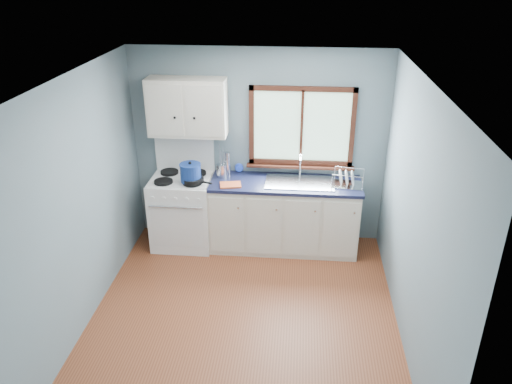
# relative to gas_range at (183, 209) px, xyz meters

# --- Properties ---
(floor) EXTENTS (3.20, 3.60, 0.02)m
(floor) POSITION_rel_gas_range_xyz_m (0.95, -1.47, -0.50)
(floor) COLOR brown
(floor) RESTS_ON ground
(ceiling) EXTENTS (3.20, 3.60, 0.02)m
(ceiling) POSITION_rel_gas_range_xyz_m (0.95, -1.47, 2.02)
(ceiling) COLOR white
(ceiling) RESTS_ON wall_back
(wall_back) EXTENTS (3.20, 0.02, 2.50)m
(wall_back) POSITION_rel_gas_range_xyz_m (0.95, 0.34, 0.76)
(wall_back) COLOR slate
(wall_back) RESTS_ON ground
(wall_front) EXTENTS (3.20, 0.02, 2.50)m
(wall_front) POSITION_rel_gas_range_xyz_m (0.95, -3.28, 0.76)
(wall_front) COLOR slate
(wall_front) RESTS_ON ground
(wall_left) EXTENTS (0.02, 3.60, 2.50)m
(wall_left) POSITION_rel_gas_range_xyz_m (-0.66, -1.47, 0.76)
(wall_left) COLOR slate
(wall_left) RESTS_ON ground
(wall_right) EXTENTS (0.02, 3.60, 2.50)m
(wall_right) POSITION_rel_gas_range_xyz_m (2.56, -1.47, 0.76)
(wall_right) COLOR slate
(wall_right) RESTS_ON ground
(gas_range) EXTENTS (0.76, 0.69, 1.36)m
(gas_range) POSITION_rel_gas_range_xyz_m (0.00, 0.00, 0.00)
(gas_range) COLOR white
(gas_range) RESTS_ON floor
(base_cabinets) EXTENTS (1.85, 0.60, 0.88)m
(base_cabinets) POSITION_rel_gas_range_xyz_m (1.31, 0.02, -0.08)
(base_cabinets) COLOR beige
(base_cabinets) RESTS_ON floor
(countertop) EXTENTS (1.89, 0.64, 0.04)m
(countertop) POSITION_rel_gas_range_xyz_m (1.31, 0.02, 0.41)
(countertop) COLOR black
(countertop) RESTS_ON base_cabinets
(sink) EXTENTS (0.84, 0.46, 0.44)m
(sink) POSITION_rel_gas_range_xyz_m (1.49, 0.02, 0.37)
(sink) COLOR silver
(sink) RESTS_ON countertop
(window) EXTENTS (1.36, 0.10, 1.03)m
(window) POSITION_rel_gas_range_xyz_m (1.48, 0.30, 0.98)
(window) COLOR #9EC6A8
(window) RESTS_ON wall_back
(upper_cabinets) EXTENTS (0.95, 0.35, 0.70)m
(upper_cabinets) POSITION_rel_gas_range_xyz_m (0.10, 0.15, 1.31)
(upper_cabinets) COLOR beige
(upper_cabinets) RESTS_ON wall_back
(skillet) EXTENTS (0.42, 0.34, 0.05)m
(skillet) POSITION_rel_gas_range_xyz_m (0.20, -0.16, 0.49)
(skillet) COLOR black
(skillet) RESTS_ON gas_range
(stockpot) EXTENTS (0.32, 0.32, 0.26)m
(stockpot) POSITION_rel_gas_range_xyz_m (0.16, -0.14, 0.58)
(stockpot) COLOR navy
(stockpot) RESTS_ON gas_range
(utensil_crock) EXTENTS (0.14, 0.14, 0.42)m
(utensil_crock) POSITION_rel_gas_range_xyz_m (0.50, 0.12, 0.51)
(utensil_crock) COLOR silver
(utensil_crock) RESTS_ON countertop
(thermos) EXTENTS (0.09, 0.09, 0.31)m
(thermos) POSITION_rel_gas_range_xyz_m (0.57, 0.17, 0.58)
(thermos) COLOR silver
(thermos) RESTS_ON countertop
(soap_bottle) EXTENTS (0.13, 0.13, 0.28)m
(soap_bottle) POSITION_rel_gas_range_xyz_m (0.71, 0.26, 0.57)
(soap_bottle) COLOR blue
(soap_bottle) RESTS_ON countertop
(dish_towel) EXTENTS (0.28, 0.23, 0.02)m
(dish_towel) POSITION_rel_gas_range_xyz_m (0.65, -0.14, 0.44)
(dish_towel) COLOR #DC5D2F
(dish_towel) RESTS_ON countertop
(dish_rack) EXTENTS (0.41, 0.34, 0.19)m
(dish_rack) POSITION_rel_gas_range_xyz_m (2.06, -0.00, 0.48)
(dish_rack) COLOR silver
(dish_rack) RESTS_ON countertop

